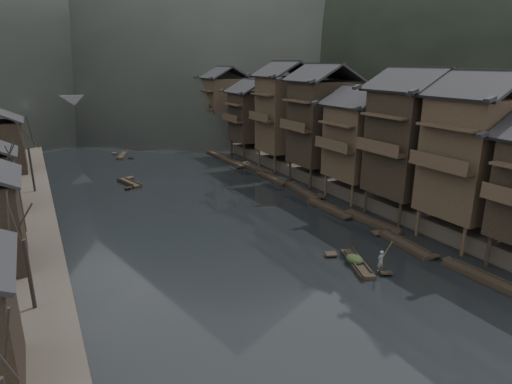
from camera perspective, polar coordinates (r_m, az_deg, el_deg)
water at (r=32.71m, az=5.11°, el=-11.11°), size 300.00×300.00×0.00m
right_bank at (r=83.12m, az=10.72°, el=6.67°), size 40.00×200.00×1.80m
stilt_houses at (r=55.14m, az=9.72°, el=10.08°), size 9.00×67.60×15.72m
bare_trees at (r=37.69m, az=-28.49°, el=1.17°), size 3.71×43.35×7.42m
moored_sampans at (r=60.41m, az=0.63°, el=2.45°), size 3.15×75.33×0.47m
midriver_boats at (r=67.25m, az=-17.03°, el=3.20°), size 5.13×23.57×0.44m
stone_bridge at (r=97.98m, az=-18.42°, el=10.13°), size 40.00×6.00×9.00m
hero_sampan at (r=34.97m, az=13.33°, el=-9.21°), size 2.81×5.41×0.44m
cargo_heap at (r=34.82m, az=13.03°, el=-8.22°), size 1.20×1.57×0.72m
boatman at (r=33.78m, az=16.31°, el=-8.42°), size 0.63×0.44×1.66m
bamboo_pole at (r=32.89m, az=16.94°, el=-4.14°), size 1.05×2.50×3.67m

